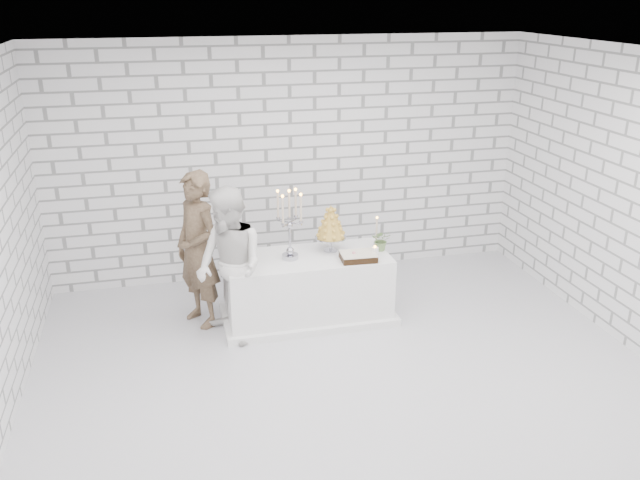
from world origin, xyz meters
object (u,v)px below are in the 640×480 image
at_px(cake_table, 308,287).
at_px(croquembouche, 331,228).
at_px(bride, 230,267).
at_px(groom, 198,250).
at_px(candelabra, 290,225).

relative_size(cake_table, croquembouche, 3.32).
xyz_separation_m(cake_table, croquembouche, (0.29, 0.10, 0.65)).
height_order(cake_table, bride, bride).
bearing_deg(bride, cake_table, 82.87).
bearing_deg(croquembouche, groom, 176.89).
xyz_separation_m(cake_table, candelabra, (-0.20, -0.01, 0.77)).
bearing_deg(croquembouche, bride, -161.99).
height_order(bride, candelabra, bride).
distance_m(groom, croquembouche, 1.47).
bearing_deg(bride, candelabra, 86.59).
bearing_deg(groom, cake_table, 51.15).
xyz_separation_m(cake_table, groom, (-1.17, 0.18, 0.50)).
bearing_deg(groom, bride, 2.44).
bearing_deg(cake_table, groom, 171.28).
bearing_deg(cake_table, croquembouche, 19.04).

